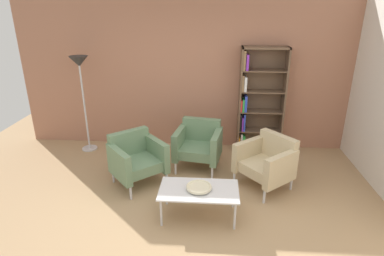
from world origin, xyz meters
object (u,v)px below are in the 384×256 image
at_px(armchair_corner_red, 199,144).
at_px(floor_lamp_torchiere, 80,73).
at_px(decorative_bowl, 199,187).
at_px(bookshelf_tall, 257,101).
at_px(armchair_by_bookshelf, 267,161).
at_px(coffee_table_low, 199,191).
at_px(armchair_near_window, 137,158).

xyz_separation_m(armchair_corner_red, floor_lamp_torchiere, (-2.09, 0.54, 1.03)).
xyz_separation_m(decorative_bowl, floor_lamp_torchiere, (-2.17, 1.90, 1.01)).
xyz_separation_m(bookshelf_tall, armchair_by_bookshelf, (0.03, -1.30, -0.53)).
bearing_deg(armchair_by_bookshelf, coffee_table_low, -90.17).
xyz_separation_m(bookshelf_tall, decorative_bowl, (-0.93, -2.12, -0.51)).
relative_size(bookshelf_tall, armchair_by_bookshelf, 2.00).
height_order(armchair_near_window, armchair_by_bookshelf, same).
height_order(armchair_corner_red, armchair_near_window, same).
relative_size(decorative_bowl, armchair_by_bookshelf, 0.34).
bearing_deg(bookshelf_tall, armchair_corner_red, -143.07).
relative_size(armchair_by_bookshelf, floor_lamp_torchiere, 0.55).
bearing_deg(floor_lamp_torchiere, armchair_by_bookshelf, -19.08).
relative_size(armchair_corner_red, armchair_by_bookshelf, 0.86).
bearing_deg(bookshelf_tall, armchair_near_window, -144.86).
xyz_separation_m(armchair_corner_red, armchair_near_window, (-0.90, -0.59, 0.00)).
relative_size(bookshelf_tall, coffee_table_low, 1.90).
height_order(decorative_bowl, armchair_corner_red, armchair_corner_red).
bearing_deg(armchair_corner_red, bookshelf_tall, 46.57).
distance_m(armchair_near_window, armchair_by_bookshelf, 1.94).
distance_m(bookshelf_tall, decorative_bowl, 2.37).
height_order(bookshelf_tall, armchair_by_bookshelf, bookshelf_tall).
bearing_deg(armchair_near_window, armchair_by_bookshelf, -40.04).
distance_m(armchair_corner_red, armchair_by_bookshelf, 1.17).
distance_m(armchair_corner_red, floor_lamp_torchiere, 2.40).
bearing_deg(coffee_table_low, armchair_by_bookshelf, 40.25).
relative_size(decorative_bowl, armchair_near_window, 0.34).
xyz_separation_m(armchair_near_window, armchair_by_bookshelf, (1.94, 0.04, 0.00)).
relative_size(armchair_corner_red, floor_lamp_torchiere, 0.47).
height_order(decorative_bowl, armchair_near_window, armchair_near_window).
distance_m(armchair_corner_red, armchair_near_window, 1.08).
xyz_separation_m(coffee_table_low, decorative_bowl, (-0.00, -0.00, 0.07)).
bearing_deg(armchair_corner_red, decorative_bowl, -77.13).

